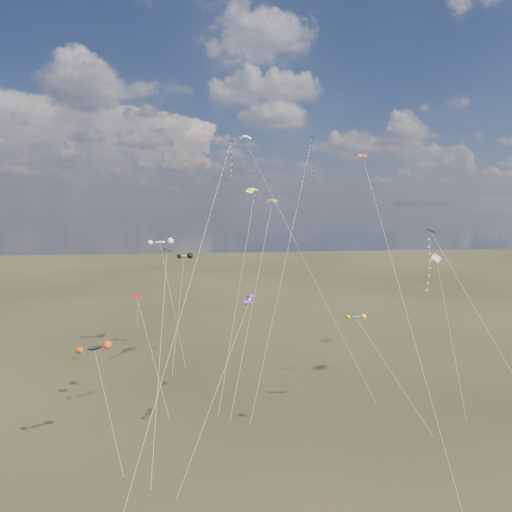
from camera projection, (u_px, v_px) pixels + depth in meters
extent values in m
plane|color=black|center=(280.00, 472.00, 43.98)|extent=(400.00, 400.00, 0.00)
cube|color=black|center=(312.00, 137.00, 72.30)|extent=(1.13, 1.16, 0.40)
cylinder|color=silver|center=(286.00, 260.00, 62.75)|extent=(12.62, 21.98, 36.28)
cube|color=#332316|center=(250.00, 425.00, 53.19)|extent=(0.10, 0.10, 0.12)
cube|color=#091546|center=(231.00, 141.00, 58.70)|extent=(0.96, 0.94, 0.26)
cylinder|color=silver|center=(188.00, 291.00, 46.49)|extent=(11.21, 27.28, 33.86)
cube|color=black|center=(167.00, 250.00, 52.59)|extent=(1.07, 1.11, 0.34)
cylinder|color=silver|center=(160.00, 356.00, 46.78)|extent=(1.07, 14.04, 20.52)
cube|color=#332316|center=(151.00, 491.00, 40.97)|extent=(0.10, 0.10, 0.12)
cube|color=#A90912|center=(137.00, 297.00, 58.74)|extent=(1.36, 1.34, 0.32)
cylinder|color=silver|center=(153.00, 356.00, 56.75)|extent=(4.22, 6.23, 13.90)
cube|color=#332316|center=(170.00, 419.00, 54.75)|extent=(0.10, 0.10, 0.12)
cube|color=#080852|center=(431.00, 231.00, 43.94)|extent=(0.76, 0.80, 0.29)
cylinder|color=silver|center=(511.00, 370.00, 39.04)|extent=(8.38, 13.76, 23.21)
cube|color=#D84C0C|center=(363.00, 155.00, 49.79)|extent=(1.13, 1.07, 0.40)
cylinder|color=silver|center=(407.00, 312.00, 43.39)|extent=(3.22, 17.04, 31.06)
cylinder|color=silver|center=(238.00, 293.00, 60.79)|extent=(6.23, 14.18, 27.92)
cube|color=#332316|center=(218.00, 418.00, 55.01)|extent=(0.10, 0.10, 0.12)
cylinder|color=silver|center=(305.00, 258.00, 64.91)|extent=(14.96, 19.03, 36.31)
cube|color=#332316|center=(377.00, 405.00, 58.58)|extent=(0.10, 0.10, 0.12)
cylinder|color=silver|center=(451.00, 333.00, 58.35)|extent=(1.34, 10.62, 18.61)
cube|color=#332316|center=(467.00, 422.00, 54.10)|extent=(0.10, 0.10, 0.12)
cylinder|color=silver|center=(253.00, 298.00, 61.32)|extent=(7.77, 16.88, 26.36)
cube|color=#332316|center=(230.00, 422.00, 54.01)|extent=(0.10, 0.10, 0.12)
ellipsoid|color=black|center=(94.00, 348.00, 47.59)|extent=(3.12, 2.38, 1.00)
cylinder|color=silver|center=(109.00, 410.00, 45.21)|extent=(3.72, 6.60, 10.80)
cube|color=#332316|center=(124.00, 479.00, 42.81)|extent=(0.10, 0.10, 0.12)
ellipsoid|color=orange|center=(184.00, 256.00, 77.95)|extent=(2.54, 1.71, 1.17)
cylinder|color=silver|center=(178.00, 312.00, 73.26)|extent=(1.82, 11.26, 16.87)
cube|color=#332316|center=(172.00, 376.00, 68.57)|extent=(0.10, 0.10, 0.12)
ellipsoid|color=silver|center=(249.00, 300.00, 48.10)|extent=(1.23, 2.54, 0.75)
cylinder|color=silver|center=(216.00, 391.00, 43.90)|extent=(7.62, 9.37, 15.73)
cube|color=#332316|center=(176.00, 501.00, 39.70)|extent=(0.10, 0.10, 0.12)
ellipsoid|color=red|center=(160.00, 242.00, 78.62)|extent=(3.91, 1.42, 1.36)
cylinder|color=silver|center=(172.00, 303.00, 75.10)|extent=(4.34, 9.96, 19.16)
cube|color=#332316|center=(186.00, 368.00, 71.58)|extent=(0.10, 0.10, 0.12)
ellipsoid|color=#2266AD|center=(356.00, 317.00, 56.48)|extent=(2.09, 0.78, 0.72)
cylinder|color=silver|center=(393.00, 374.00, 53.48)|extent=(6.36, 8.31, 11.86)
cube|color=#332316|center=(434.00, 437.00, 50.47)|extent=(0.10, 0.10, 0.12)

